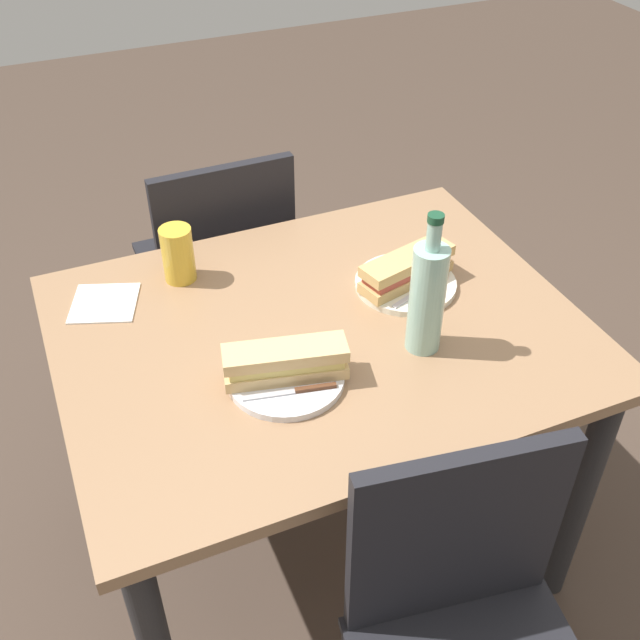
# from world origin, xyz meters

# --- Properties ---
(ground_plane) EXTENTS (8.00, 8.00, 0.00)m
(ground_plane) POSITION_xyz_m (0.00, 0.00, 0.00)
(ground_plane) COLOR #47382D
(dining_table) EXTENTS (1.09, 0.86, 0.73)m
(dining_table) POSITION_xyz_m (0.00, 0.00, 0.62)
(dining_table) COLOR #997251
(dining_table) RESTS_ON ground
(chair_near) EXTENTS (0.40, 0.40, 0.86)m
(chair_near) POSITION_xyz_m (0.05, -0.63, 0.50)
(chair_near) COLOR black
(chair_near) RESTS_ON ground
(plate_near) EXTENTS (0.23, 0.23, 0.01)m
(plate_near) POSITION_xyz_m (0.12, 0.12, 0.74)
(plate_near) COLOR white
(plate_near) RESTS_ON dining_table
(baguette_sandwich_near) EXTENTS (0.25, 0.12, 0.07)m
(baguette_sandwich_near) POSITION_xyz_m (0.12, 0.12, 0.78)
(baguette_sandwich_near) COLOR #DBB77A
(baguette_sandwich_near) RESTS_ON plate_near
(knife_near) EXTENTS (0.18, 0.05, 0.01)m
(knife_near) POSITION_xyz_m (0.12, 0.18, 0.75)
(knife_near) COLOR silver
(knife_near) RESTS_ON plate_near
(plate_far) EXTENTS (0.23, 0.23, 0.01)m
(plate_far) POSITION_xyz_m (-0.24, -0.06, 0.74)
(plate_far) COLOR silver
(plate_far) RESTS_ON dining_table
(baguette_sandwich_far) EXTENTS (0.24, 0.12, 0.07)m
(baguette_sandwich_far) POSITION_xyz_m (-0.24, -0.06, 0.78)
(baguette_sandwich_far) COLOR tan
(baguette_sandwich_far) RESTS_ON plate_far
(knife_far) EXTENTS (0.17, 0.08, 0.01)m
(knife_far) POSITION_xyz_m (-0.26, -0.01, 0.75)
(knife_far) COLOR silver
(knife_far) RESTS_ON plate_far
(water_bottle) EXTENTS (0.07, 0.07, 0.31)m
(water_bottle) POSITION_xyz_m (-0.17, 0.14, 0.86)
(water_bottle) COLOR #99C6B7
(water_bottle) RESTS_ON dining_table
(beer_glass) EXTENTS (0.07, 0.07, 0.13)m
(beer_glass) POSITION_xyz_m (0.22, -0.29, 0.79)
(beer_glass) COLOR gold
(beer_glass) RESTS_ON dining_table
(paper_napkin) EXTENTS (0.18, 0.18, 0.00)m
(paper_napkin) POSITION_xyz_m (0.41, -0.26, 0.73)
(paper_napkin) COLOR white
(paper_napkin) RESTS_ON dining_table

